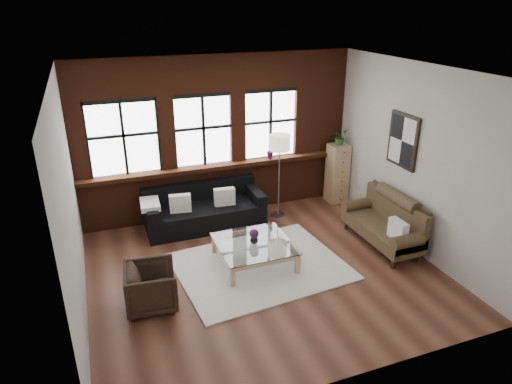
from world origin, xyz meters
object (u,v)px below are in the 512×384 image
object	(u,v)px
armchair	(151,287)
floor_lamp	(279,173)
dark_sofa	(205,207)
coffee_table	(254,254)
drawer_chest	(337,173)
vintage_settee	(382,222)
vase	(254,239)

from	to	relation	value
armchair	floor_lamp	bearing A→B (deg)	-48.09
dark_sofa	coffee_table	distance (m)	1.71
armchair	drawer_chest	xyz separation A→B (m)	(4.37, 2.38, 0.31)
vintage_settee	vase	bearing A→B (deg)	175.05
vintage_settee	vase	world-z (taller)	vintage_settee
coffee_table	vase	bearing A→B (deg)	180.00
dark_sofa	floor_lamp	xyz separation A→B (m)	(1.52, -0.08, 0.52)
drawer_chest	floor_lamp	xyz separation A→B (m)	(-1.48, -0.25, 0.29)
floor_lamp	armchair	bearing A→B (deg)	-143.59
dark_sofa	vase	bearing A→B (deg)	-75.92
drawer_chest	coffee_table	bearing A→B (deg)	-145.01
armchair	vase	world-z (taller)	armchair
dark_sofa	drawer_chest	xyz separation A→B (m)	(3.00, 0.17, 0.23)
armchair	floor_lamp	world-z (taller)	floor_lamp
dark_sofa	vintage_settee	xyz separation A→B (m)	(2.78, -1.85, 0.05)
vintage_settee	floor_lamp	world-z (taller)	floor_lamp
vintage_settee	floor_lamp	xyz separation A→B (m)	(-1.25, 1.77, 0.47)
dark_sofa	drawer_chest	distance (m)	3.02
dark_sofa	floor_lamp	size ratio (longest dim) A/B	1.22
coffee_table	floor_lamp	bearing A→B (deg)	54.61
dark_sofa	coffee_table	world-z (taller)	dark_sofa
vintage_settee	armchair	xyz separation A→B (m)	(-4.14, -0.36, -0.13)
dark_sofa	floor_lamp	distance (m)	1.61
vintage_settee	armchair	distance (m)	4.16
vase	floor_lamp	xyz separation A→B (m)	(1.11, 1.56, 0.47)
vase	drawer_chest	world-z (taller)	drawer_chest
dark_sofa	armchair	bearing A→B (deg)	-121.63
dark_sofa	vintage_settee	bearing A→B (deg)	-33.69
vase	vintage_settee	bearing A→B (deg)	-4.95
coffee_table	vase	size ratio (longest dim) A/B	8.35
armchair	coffee_table	world-z (taller)	armchair
dark_sofa	vintage_settee	world-z (taller)	vintage_settee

